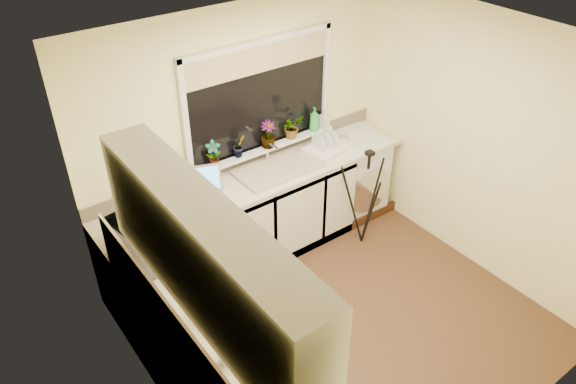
% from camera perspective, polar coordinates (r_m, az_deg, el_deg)
% --- Properties ---
extents(floor, '(3.20, 3.20, 0.00)m').
position_cam_1_polar(floor, '(5.03, 5.40, -13.14)').
color(floor, '#543321').
rests_on(floor, ground).
extents(ceiling, '(3.20, 3.20, 0.00)m').
position_cam_1_polar(ceiling, '(3.63, 7.51, 14.02)').
color(ceiling, white).
rests_on(ceiling, ground).
extents(wall_back, '(3.20, 0.00, 3.20)m').
position_cam_1_polar(wall_back, '(5.23, -4.77, 6.03)').
color(wall_back, '#FFF7AA').
rests_on(wall_back, ground).
extents(wall_front, '(3.20, 0.00, 3.20)m').
position_cam_1_polar(wall_front, '(3.56, 22.99, -13.20)').
color(wall_front, '#FFF7AA').
rests_on(wall_front, ground).
extents(wall_left, '(0.00, 3.00, 3.00)m').
position_cam_1_polar(wall_left, '(3.56, -13.65, -10.84)').
color(wall_left, '#FFF7AA').
rests_on(wall_left, ground).
extents(wall_right, '(0.00, 3.00, 3.00)m').
position_cam_1_polar(wall_right, '(5.28, 19.36, 4.40)').
color(wall_right, '#FFF7AA').
rests_on(wall_right, ground).
extents(base_cabinet_back, '(2.55, 0.60, 0.86)m').
position_cam_1_polar(base_cabinet_back, '(5.31, -5.58, -3.81)').
color(base_cabinet_back, silver).
rests_on(base_cabinet_back, floor).
extents(worktop_back, '(3.20, 0.60, 0.04)m').
position_cam_1_polar(worktop_back, '(5.18, -2.81, 1.41)').
color(worktop_back, beige).
rests_on(worktop_back, base_cabinet_back).
extents(worktop_left, '(0.60, 2.40, 0.04)m').
position_cam_1_polar(worktop_left, '(3.70, -6.54, -15.52)').
color(worktop_left, beige).
rests_on(worktop_left, base_cabinet_left).
extents(upper_cabinet, '(0.28, 1.90, 0.70)m').
position_cam_1_polar(upper_cabinet, '(2.91, -8.55, -6.82)').
color(upper_cabinet, silver).
rests_on(upper_cabinet, wall_left).
extents(splashback_left, '(0.02, 2.40, 0.45)m').
position_cam_1_polar(splashback_left, '(3.44, -11.06, -14.90)').
color(splashback_left, beige).
rests_on(splashback_left, wall_left).
extents(splashback_back, '(3.20, 0.02, 0.14)m').
position_cam_1_polar(splashback_back, '(5.34, -4.57, 3.57)').
color(splashback_back, beige).
rests_on(splashback_back, wall_back).
extents(window_glass, '(1.50, 0.02, 1.00)m').
position_cam_1_polar(window_glass, '(5.17, -2.95, 9.78)').
color(window_glass, black).
rests_on(window_glass, wall_back).
extents(window_blind, '(1.50, 0.02, 0.25)m').
position_cam_1_polar(window_blind, '(5.00, -2.92, 13.59)').
color(window_blind, tan).
rests_on(window_blind, wall_back).
extents(windowsill, '(1.60, 0.14, 0.03)m').
position_cam_1_polar(windowsill, '(5.36, -2.46, 4.57)').
color(windowsill, white).
rests_on(windowsill, wall_back).
extents(sink, '(0.82, 0.46, 0.03)m').
position_cam_1_polar(sink, '(5.26, -1.01, 2.42)').
color(sink, tan).
rests_on(sink, worktop_back).
extents(faucet, '(0.03, 0.03, 0.24)m').
position_cam_1_polar(faucet, '(5.33, -2.15, 4.22)').
color(faucet, silver).
rests_on(faucet, worktop_back).
extents(washing_machine, '(0.67, 0.65, 0.91)m').
position_cam_1_polar(washing_machine, '(6.06, 6.35, 1.77)').
color(washing_machine, silver).
rests_on(washing_machine, floor).
extents(laptop, '(0.46, 0.44, 0.27)m').
position_cam_1_polar(laptop, '(4.89, -8.80, 0.08)').
color(laptop, '#97969E').
rests_on(laptop, worktop_back).
extents(kettle, '(0.16, 0.16, 0.21)m').
position_cam_1_polar(kettle, '(3.81, -7.55, -10.86)').
color(kettle, white).
rests_on(kettle, worktop_left).
extents(dish_rack, '(0.48, 0.40, 0.06)m').
position_cam_1_polar(dish_rack, '(5.55, 3.99, 4.42)').
color(dish_rack, '#F0E3D0').
rests_on(dish_rack, worktop_back).
extents(tripod, '(0.62, 0.62, 1.09)m').
position_cam_1_polar(tripod, '(5.54, 8.02, -0.67)').
color(tripod, black).
rests_on(tripod, floor).
extents(steel_jar, '(0.07, 0.07, 0.10)m').
position_cam_1_polar(steel_jar, '(3.55, -6.65, -16.58)').
color(steel_jar, silver).
rests_on(steel_jar, worktop_left).
extents(microwave, '(0.47, 0.61, 0.31)m').
position_cam_1_polar(microwave, '(4.31, -14.50, -4.74)').
color(microwave, white).
rests_on(microwave, worktop_left).
extents(plant_a, '(0.16, 0.13, 0.27)m').
position_cam_1_polar(plant_a, '(5.00, -7.71, 3.87)').
color(plant_a, '#999999').
rests_on(plant_a, windowsill).
extents(plant_b, '(0.12, 0.10, 0.22)m').
position_cam_1_polar(plant_b, '(5.16, -5.07, 4.77)').
color(plant_b, '#999999').
rests_on(plant_b, windowsill).
extents(plant_c, '(0.18, 0.18, 0.27)m').
position_cam_1_polar(plant_c, '(5.28, -2.09, 5.94)').
color(plant_c, '#999999').
rests_on(plant_c, windowsill).
extents(plant_d, '(0.22, 0.19, 0.24)m').
position_cam_1_polar(plant_d, '(5.46, 0.40, 6.79)').
color(plant_d, '#999999').
rests_on(plant_d, windowsill).
extents(soap_bottle_green, '(0.13, 0.13, 0.25)m').
position_cam_1_polar(soap_bottle_green, '(5.59, 2.73, 7.53)').
color(soap_bottle_green, green).
rests_on(soap_bottle_green, windowsill).
extents(soap_bottle_clear, '(0.10, 0.11, 0.20)m').
position_cam_1_polar(soap_bottle_clear, '(5.67, 3.76, 7.61)').
color(soap_bottle_clear, '#999999').
rests_on(soap_bottle_clear, windowsill).
extents(cup_back, '(0.15, 0.15, 0.11)m').
position_cam_1_polar(cup_back, '(5.67, 5.62, 5.26)').
color(cup_back, beige).
rests_on(cup_back, worktop_back).
extents(cup_left, '(0.13, 0.13, 0.09)m').
position_cam_1_polar(cup_left, '(3.56, -4.41, -16.28)').
color(cup_left, beige).
rests_on(cup_left, worktop_left).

